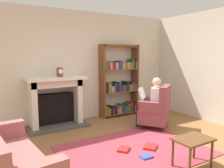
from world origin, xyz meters
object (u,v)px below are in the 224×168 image
fireplace (56,100)px  bookshelf (119,82)px  sofa_floral (7,167)px  seated_reader (152,100)px  mantel_clock (60,72)px  armchair_reading (157,109)px  side_table (193,143)px

fireplace → bookshelf: bookshelf is taller
fireplace → sofa_floral: (-1.25, -2.14, -0.28)m
fireplace → sofa_floral: fireplace is taller
sofa_floral → seated_reader: bearing=-78.7°
mantel_clock → bookshelf: size_ratio=0.11×
armchair_reading → side_table: 1.77m
mantel_clock → sofa_floral: (-1.34, -2.04, -0.93)m
mantel_clock → armchair_reading: mantel_clock is taller
fireplace → mantel_clock: mantel_clock is taller
bookshelf → seated_reader: size_ratio=1.67×
armchair_reading → seated_reader: 0.23m
mantel_clock → seated_reader: bearing=-32.1°
seated_reader → sofa_floral: seated_reader is taller
bookshelf → side_table: bearing=-102.0°
mantel_clock → seated_reader: mantel_clock is taller
fireplace → sofa_floral: size_ratio=0.76×
armchair_reading → sofa_floral: armchair_reading is taller
mantel_clock → armchair_reading: 2.32m
fireplace → side_table: bearing=-68.5°
mantel_clock → bookshelf: 1.71m
mantel_clock → side_table: (1.05, -2.79, -0.88)m
bookshelf → armchair_reading: (0.15, -1.32, -0.47)m
mantel_clock → fireplace: bearing=130.2°
armchair_reading → seated_reader: size_ratio=0.85×
fireplace → seated_reader: size_ratio=1.17×
sofa_floral → side_table: 2.50m
armchair_reading → seated_reader: bearing=-90.0°
sofa_floral → armchair_reading: bearing=-80.7°
mantel_clock → side_table: bearing=-69.3°
armchair_reading → seated_reader: (-0.07, 0.09, 0.20)m
fireplace → mantel_clock: bearing=-49.8°
fireplace → armchair_reading: (1.90, -1.29, -0.18)m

